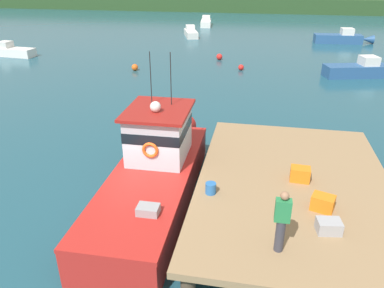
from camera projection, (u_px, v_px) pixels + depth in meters
name	position (u px, v px, depth m)	size (l,w,h in m)	color
ground_plane	(149.00, 198.00, 13.06)	(200.00, 200.00, 0.00)	#1E4C5B
dock	(294.00, 185.00, 11.79)	(6.00, 9.00, 1.20)	#4C3D2D
main_fishing_boat	(156.00, 170.00, 12.83)	(2.63, 9.82, 4.80)	red
crate_single_far	(329.00, 226.00, 9.45)	(0.60, 0.44, 0.34)	#9E9EA3
crate_single_by_cleat	(300.00, 174.00, 11.72)	(0.60, 0.44, 0.45)	orange
crate_stack_mid_dock	(323.00, 203.00, 10.30)	(0.60, 0.44, 0.44)	orange
bait_bucket	(211.00, 188.00, 11.08)	(0.32, 0.32, 0.34)	#2866B2
deckhand_by_the_boat	(282.00, 220.00, 8.55)	(0.36, 0.22, 1.63)	#383842
moored_boat_near_channel	(342.00, 38.00, 39.28)	(6.06, 1.81, 1.53)	#285184
moored_boat_outer_mooring	(10.00, 51.00, 33.63)	(5.10, 1.68, 1.28)	white
moored_boat_far_right	(206.00, 22.00, 50.96)	(1.78, 5.21, 1.30)	white
moored_boat_mid_harbor	(191.00, 33.00, 43.19)	(2.37, 4.84, 1.22)	silver
moored_boat_far_left	(362.00, 70.00, 27.29)	(5.90, 2.62, 1.48)	#285184
mooring_buoy_outer	(135.00, 67.00, 28.94)	(0.50, 0.50, 0.50)	#EA5B19
mooring_buoy_channel_marker	(241.00, 67.00, 29.06)	(0.44, 0.44, 0.44)	red
mooring_buoy_inshore	(219.00, 57.00, 32.30)	(0.52, 0.52, 0.52)	red
far_shoreline	(247.00, 4.00, 67.54)	(120.00, 8.00, 2.40)	#284723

